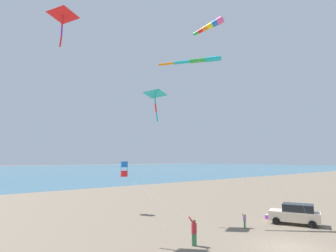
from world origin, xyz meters
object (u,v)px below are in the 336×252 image
kite_box_purple_drifting (124,169)px  kite_delta_striped_overhead (63,16)px  person_child_green_jacket (245,220)px  parked_car (295,214)px  cooler_box (269,217)px  kite_delta_red_high_left (155,94)px  person_adult_flyer (194,230)px  kite_windsock_long_streamer_left (212,25)px  kite_windsock_orange_high_right (199,61)px

kite_box_purple_drifting → kite_delta_striped_overhead: bearing=109.4°
person_child_green_jacket → kite_delta_striped_overhead: 24.41m
parked_car → cooler_box: 3.01m
kite_delta_red_high_left → cooler_box: bearing=-127.2°
person_child_green_jacket → kite_delta_striped_overhead: kite_delta_striped_overhead is taller
person_adult_flyer → kite_windsock_long_streamer_left: bearing=-58.8°
kite_delta_red_high_left → kite_delta_striped_overhead: size_ratio=0.67×
kite_delta_red_high_left → kite_box_purple_drifting: size_ratio=1.12×
cooler_box → person_adult_flyer: size_ratio=0.32×
person_adult_flyer → kite_windsock_long_streamer_left: size_ratio=0.09×
cooler_box → kite_delta_striped_overhead: 27.52m
kite_windsock_long_streamer_left → kite_delta_striped_overhead: bearing=70.0°
kite_box_purple_drifting → kite_windsock_orange_high_right: bearing=-154.2°
person_adult_flyer → kite_delta_red_high_left: 14.39m
kite_windsock_orange_high_right → kite_box_purple_drifting: 14.56m
kite_delta_red_high_left → kite_box_purple_drifting: kite_delta_red_high_left is taller
parked_car → kite_delta_red_high_left: 17.52m
cooler_box → kite_box_purple_drifting: bearing=37.3°
parked_car → kite_windsock_long_streamer_left: size_ratio=0.22×
cooler_box → kite_windsock_orange_high_right: bearing=52.4°
person_child_green_jacket → parked_car: bearing=-116.6°
person_child_green_jacket → kite_box_purple_drifting: bearing=18.7°
cooler_box → kite_windsock_orange_high_right: (4.18, 5.42, 16.06)m
kite_delta_red_high_left → person_child_green_jacket: bearing=-151.2°
kite_delta_striped_overhead → kite_box_purple_drifting: 16.79m
kite_delta_striped_overhead → kite_delta_red_high_left: bearing=-104.5°
cooler_box → kite_delta_red_high_left: kite_delta_red_high_left is taller
parked_car → kite_windsock_long_streamer_left: 21.21m
kite_windsock_orange_high_right → kite_windsock_long_streamer_left: bearing=-97.1°
parked_car → kite_delta_red_high_left: kite_delta_red_high_left is taller
parked_car → cooler_box: (2.89, -0.38, -0.74)m
person_child_green_jacket → kite_delta_red_high_left: kite_delta_red_high_left is taller
kite_delta_red_high_left → kite_windsock_orange_high_right: (-2.74, -3.69, 3.71)m
kite_windsock_orange_high_right → kite_box_purple_drifting: size_ratio=1.44×
kite_windsock_orange_high_right → kite_box_purple_drifting: kite_windsock_orange_high_right is taller
person_adult_flyer → kite_delta_striped_overhead: 21.53m
person_adult_flyer → kite_windsock_orange_high_right: size_ratio=0.12×
parked_car → kite_windsock_long_streamer_left: (6.82, 3.07, 19.85)m
kite_delta_striped_overhead → kite_windsock_orange_high_right: size_ratio=1.16×
cooler_box → kite_windsock_long_streamer_left: (3.93, 3.45, 20.59)m
person_child_green_jacket → kite_windsock_orange_high_right: size_ratio=0.08×
kite_windsock_long_streamer_left → cooler_box: bearing=-138.7°
parked_car → person_child_green_jacket: size_ratio=3.68×
kite_box_purple_drifting → cooler_box: bearing=-142.7°
cooler_box → person_adult_flyer: 12.08m
kite_windsock_orange_high_right → person_child_green_jacket: bearing=-174.9°
person_adult_flyer → kite_windsock_orange_high_right: (5.41, -6.56, 15.22)m
cooler_box → person_child_green_jacket: (-0.58, 5.00, 0.48)m
parked_car → person_child_green_jacket: bearing=63.4°
cooler_box → person_child_green_jacket: bearing=96.6°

